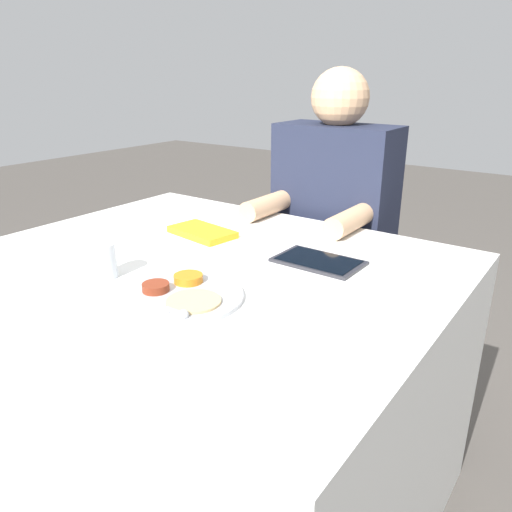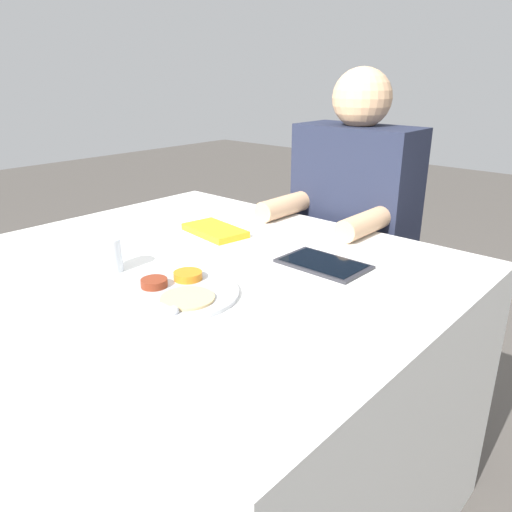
{
  "view_description": "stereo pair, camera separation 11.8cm",
  "coord_description": "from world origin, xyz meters",
  "px_view_note": "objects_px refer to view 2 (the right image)",
  "views": [
    {
      "loc": [
        0.83,
        -0.92,
        1.23
      ],
      "look_at": [
        0.19,
        -0.02,
        0.82
      ],
      "focal_mm": 35.0,
      "sensor_mm": 36.0,
      "label": 1
    },
    {
      "loc": [
        0.93,
        -0.84,
        1.23
      ],
      "look_at": [
        0.19,
        -0.02,
        0.82
      ],
      "focal_mm": 35.0,
      "sensor_mm": 36.0,
      "label": 2
    }
  ],
  "objects_px": {
    "red_notebook": "(215,231)",
    "person_diner": "(350,259)",
    "drinking_glass": "(110,255)",
    "thali_tray": "(178,292)",
    "tablet_device": "(323,264)"
  },
  "relations": [
    {
      "from": "person_diner",
      "to": "drinking_glass",
      "type": "height_order",
      "value": "person_diner"
    },
    {
      "from": "red_notebook",
      "to": "drinking_glass",
      "type": "distance_m",
      "value": 0.39
    },
    {
      "from": "red_notebook",
      "to": "person_diner",
      "type": "height_order",
      "value": "person_diner"
    },
    {
      "from": "thali_tray",
      "to": "tablet_device",
      "type": "xyz_separation_m",
      "value": [
        0.14,
        0.37,
        -0.0
      ]
    },
    {
      "from": "thali_tray",
      "to": "person_diner",
      "type": "distance_m",
      "value": 0.88
    },
    {
      "from": "red_notebook",
      "to": "drinking_glass",
      "type": "relative_size",
      "value": 2.56
    },
    {
      "from": "thali_tray",
      "to": "person_diner",
      "type": "xyz_separation_m",
      "value": [
        -0.07,
        0.86,
        -0.18
      ]
    },
    {
      "from": "red_notebook",
      "to": "person_diner",
      "type": "distance_m",
      "value": 0.56
    },
    {
      "from": "person_diner",
      "to": "drinking_glass",
      "type": "xyz_separation_m",
      "value": [
        -0.16,
        -0.88,
        0.22
      ]
    },
    {
      "from": "red_notebook",
      "to": "person_diner",
      "type": "relative_size",
      "value": 0.18
    },
    {
      "from": "thali_tray",
      "to": "tablet_device",
      "type": "height_order",
      "value": "thali_tray"
    },
    {
      "from": "red_notebook",
      "to": "tablet_device",
      "type": "xyz_separation_m",
      "value": [
        0.4,
        0.0,
        -0.0
      ]
    },
    {
      "from": "tablet_device",
      "to": "red_notebook",
      "type": "bearing_deg",
      "value": -179.94
    },
    {
      "from": "tablet_device",
      "to": "drinking_glass",
      "type": "height_order",
      "value": "drinking_glass"
    },
    {
      "from": "red_notebook",
      "to": "drinking_glass",
      "type": "height_order",
      "value": "drinking_glass"
    }
  ]
}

